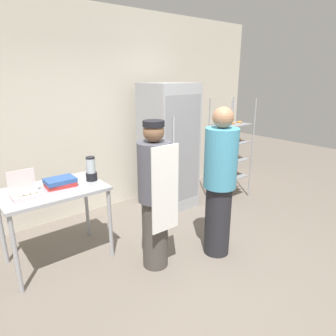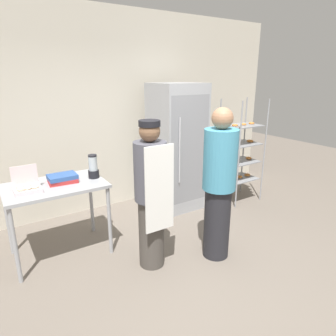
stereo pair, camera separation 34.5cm
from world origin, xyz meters
TOP-DOWN VIEW (x-y plane):
  - ground_plane at (0.00, 0.00)m, footprint 14.00×14.00m
  - back_wall at (0.00, 2.34)m, footprint 6.40×0.12m
  - refrigerator at (0.84, 1.68)m, footprint 0.72×0.72m
  - baking_rack at (1.88, 1.32)m, footprint 0.61×0.48m
  - prep_counter at (-1.09, 1.28)m, footprint 1.07×0.71m
  - donut_box at (-1.38, 1.20)m, footprint 0.26×0.22m
  - blender_pitcher at (-0.64, 1.27)m, footprint 0.13×0.13m
  - binder_stack at (-0.99, 1.31)m, footprint 0.32×0.25m
  - person_baker at (-0.29, 0.51)m, footprint 0.34×0.36m
  - person_customer at (0.43, 0.26)m, footprint 0.37×0.37m

SIDE VIEW (x-z plane):
  - ground_plane at x=0.00m, z-range 0.00..0.00m
  - prep_counter at x=-1.09m, z-range 0.34..1.21m
  - baking_rack at x=1.88m, z-range -0.02..1.67m
  - person_baker at x=-0.29m, z-range 0.03..1.65m
  - person_customer at x=0.43m, z-range 0.02..1.75m
  - binder_stack at x=-0.99m, z-range 0.87..0.96m
  - donut_box at x=-1.38m, z-range 0.79..1.05m
  - refrigerator at x=0.84m, z-range 0.00..1.93m
  - blender_pitcher at x=-0.64m, z-range 0.86..1.14m
  - back_wall at x=0.00m, z-range 0.00..2.99m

